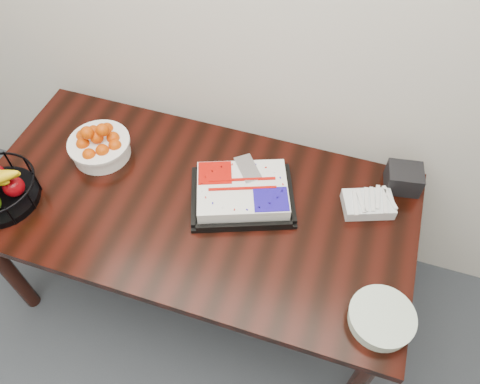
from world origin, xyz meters
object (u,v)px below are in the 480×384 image
(table, at_px, (195,214))
(cake_tray, at_px, (242,192))
(plate_stack, at_px, (381,318))
(tangerine_bowl, at_px, (99,143))
(napkin_box, at_px, (404,178))

(table, relative_size, cake_tray, 3.56)
(table, bearing_deg, plate_stack, -19.16)
(tangerine_bowl, relative_size, plate_stack, 1.18)
(table, height_order, plate_stack, plate_stack)
(tangerine_bowl, bearing_deg, cake_tray, -3.38)
(cake_tray, xyz_separation_m, tangerine_bowl, (-0.67, 0.04, 0.03))
(table, distance_m, napkin_box, 0.88)
(napkin_box, bearing_deg, table, -156.37)
(table, height_order, tangerine_bowl, tangerine_bowl)
(table, relative_size, tangerine_bowl, 6.71)
(tangerine_bowl, height_order, napkin_box, tangerine_bowl)
(table, relative_size, plate_stack, 7.90)
(tangerine_bowl, xyz_separation_m, plate_stack, (1.28, -0.40, -0.05))
(cake_tray, distance_m, tangerine_bowl, 0.67)
(cake_tray, relative_size, napkin_box, 3.59)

